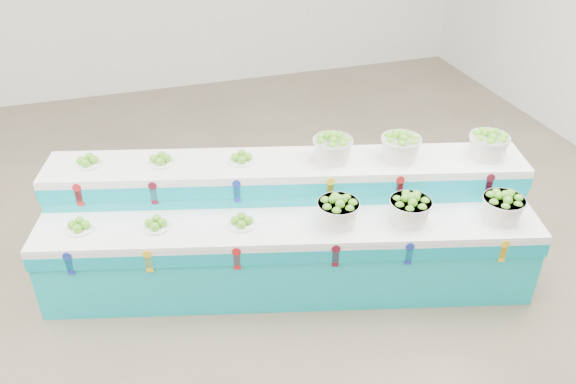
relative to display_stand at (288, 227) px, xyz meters
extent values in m
plane|color=brown|center=(-0.79, -0.30, -0.51)|extent=(10.00, 10.00, 0.00)
cylinder|color=white|center=(-1.68, 0.18, 0.26)|extent=(0.27, 0.27, 0.10)
cylinder|color=white|center=(-1.10, 0.03, 0.26)|extent=(0.27, 0.27, 0.10)
cylinder|color=white|center=(-0.44, -0.15, 0.26)|extent=(0.27, 0.27, 0.10)
cylinder|color=white|center=(-1.55, 0.68, 0.56)|extent=(0.27, 0.27, 0.10)
cylinder|color=white|center=(-0.97, 0.52, 0.56)|extent=(0.27, 0.27, 0.10)
cylinder|color=white|center=(-0.30, 0.35, 0.56)|extent=(0.27, 0.27, 0.10)
camera|label=1|loc=(-1.23, -3.92, 2.98)|focal=36.57mm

